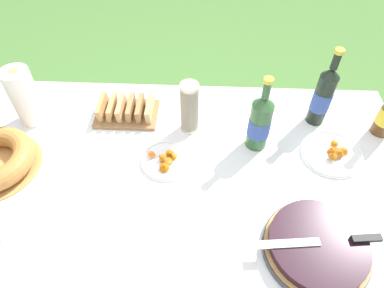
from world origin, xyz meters
name	(u,v)px	position (x,y,z in m)	size (l,w,h in m)	color
ground_plane	(172,278)	(0.00, 0.00, 0.00)	(16.00, 16.00, 0.00)	#4C7A38
garden_table	(163,206)	(0.00, 0.00, 0.71)	(1.86, 1.22, 0.76)	brown
tablecloth	(162,199)	(0.00, 0.00, 0.76)	(1.87, 1.23, 0.10)	white
berry_tart	(317,247)	(0.50, -0.17, 0.80)	(0.33, 0.33, 0.06)	#38383D
serving_knife	(330,241)	(0.52, -0.17, 0.83)	(0.38, 0.06, 0.01)	silver
cup_stack	(189,108)	(0.08, 0.34, 0.88)	(0.07, 0.07, 0.23)	beige
cider_bottle_green	(260,122)	(0.35, 0.26, 0.89)	(0.08, 0.08, 0.32)	#2D562D
juice_bottle_red	(323,96)	(0.60, 0.41, 0.90)	(0.07, 0.07, 0.34)	black
snack_plate_near	(332,153)	(0.63, 0.22, 0.78)	(0.23, 0.23, 0.05)	white
snack_plate_left	(165,160)	(0.00, 0.15, 0.78)	(0.19, 0.19, 0.06)	white
paper_towel_roll	(25,97)	(-0.58, 0.36, 0.89)	(0.11, 0.11, 0.25)	white
bread_board	(127,110)	(-0.19, 0.40, 0.80)	(0.26, 0.18, 0.07)	olive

